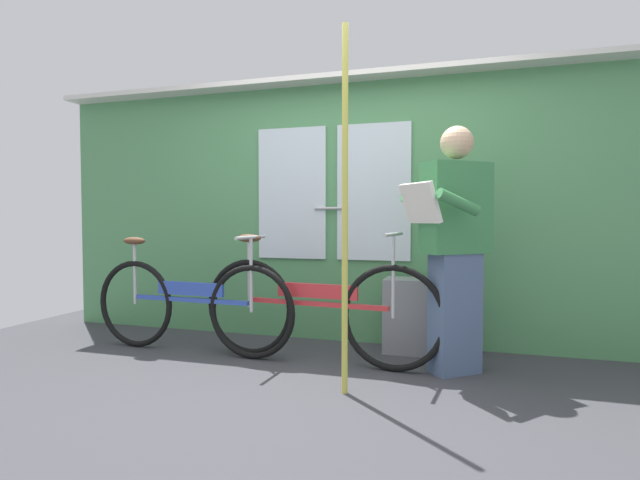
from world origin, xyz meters
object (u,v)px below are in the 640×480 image
Objects in this scene: passenger_reading_newspaper at (454,244)px; trash_bin_by_wall at (411,315)px; bicycle_near_door at (316,309)px; handrail_pole at (345,211)px; bicycle_leaning_behind at (190,304)px.

trash_bin_by_wall is at bearing -93.49° from passenger_reading_newspaper.
handrail_pole reaches higher than bicycle_near_door.
bicycle_near_door reaches higher than bicycle_leaning_behind.
handrail_pole reaches higher than bicycle_leaning_behind.
bicycle_near_door is 3.22× the size of trash_bin_by_wall.
handrail_pole is at bearing -18.55° from bicycle_leaning_behind.
trash_bin_by_wall is 1.32m from handrail_pole.
handrail_pole reaches higher than trash_bin_by_wall.
trash_bin_by_wall is (0.61, 0.48, -0.10)m from bicycle_near_door.
handrail_pole reaches higher than passenger_reading_newspaper.
passenger_reading_newspaper is 2.88× the size of trash_bin_by_wall.
bicycle_leaning_behind is at bearing 158.81° from handrail_pole.
bicycle_leaning_behind is at bearing -38.06° from passenger_reading_newspaper.
bicycle_leaning_behind is (-1.00, -0.03, -0.01)m from bicycle_near_door.
bicycle_leaning_behind is at bearing -162.51° from trash_bin_by_wall.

